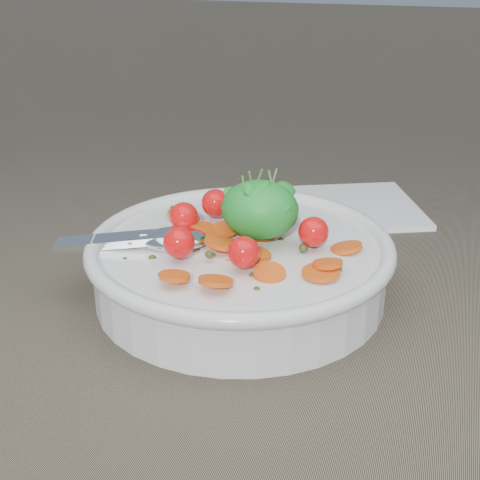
% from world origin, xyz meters
% --- Properties ---
extents(ground, '(6.00, 6.00, 0.00)m').
position_xyz_m(ground, '(0.00, 0.00, 0.00)').
color(ground, '#6D624D').
rests_on(ground, ground).
extents(bowl, '(0.30, 0.28, 0.12)m').
position_xyz_m(bowl, '(-0.02, 0.01, 0.03)').
color(bowl, silver).
rests_on(bowl, ground).
extents(napkin, '(0.22, 0.21, 0.01)m').
position_xyz_m(napkin, '(0.04, 0.25, 0.00)').
color(napkin, white).
rests_on(napkin, ground).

